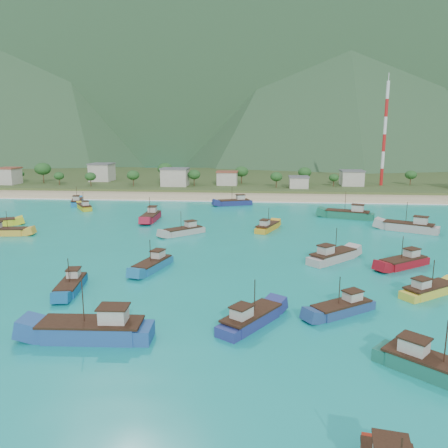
# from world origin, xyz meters

# --- Properties ---
(ground) EXTENTS (600.00, 600.00, 0.00)m
(ground) POSITION_xyz_m (0.00, 0.00, 0.00)
(ground) COLOR #0D9784
(ground) RESTS_ON ground
(beach) EXTENTS (400.00, 18.00, 1.20)m
(beach) POSITION_xyz_m (0.00, 79.00, 0.00)
(beach) COLOR beige
(beach) RESTS_ON ground
(land) EXTENTS (400.00, 110.00, 2.40)m
(land) POSITION_xyz_m (0.00, 140.00, 0.00)
(land) COLOR #385123
(land) RESTS_ON ground
(surf_line) EXTENTS (400.00, 2.50, 0.08)m
(surf_line) POSITION_xyz_m (0.00, 69.50, 0.00)
(surf_line) COLOR white
(surf_line) RESTS_ON ground
(mountains) EXTENTS (1520.00, 440.00, 260.00)m
(mountains) POSITION_xyz_m (-18.31, 403.81, 106.83)
(mountains) COLOR slate
(mountains) RESTS_ON ground
(village) EXTENTS (218.40, 26.87, 7.53)m
(village) POSITION_xyz_m (8.57, 103.60, 4.74)
(village) COLOR beige
(village) RESTS_ON ground
(vegetation) EXTENTS (275.78, 25.80, 9.21)m
(vegetation) POSITION_xyz_m (4.14, 104.39, 5.23)
(vegetation) COLOR #235623
(vegetation) RESTS_ON ground
(radio_tower) EXTENTS (1.20, 1.20, 40.30)m
(radio_tower) POSITION_xyz_m (54.61, 108.00, 21.75)
(radio_tower) COLOR red
(radio_tower) RESTS_ON ground
(boat_1) EXTENTS (8.81, 8.60, 5.62)m
(boat_1) POSITION_xyz_m (-9.73, 20.48, 0.63)
(boat_1) COLOR #AAA49B
(boat_1) RESTS_ON ground
(boat_2) EXTENTS (8.73, 7.28, 5.24)m
(boat_2) POSITION_xyz_m (17.65, -20.68, 0.56)
(boat_2) COLOR navy
(boat_2) RESTS_ON ground
(boat_4) EXTENTS (9.51, 7.98, 5.71)m
(boat_4) POSITION_xyz_m (31.23, 0.03, 0.65)
(boat_4) COLOR maroon
(boat_4) RESTS_ON ground
(boat_8) EXTENTS (8.87, 7.39, 5.32)m
(boat_8) POSITION_xyz_m (30.47, -13.26, 0.57)
(boat_8) COLOR gold
(boat_8) RESTS_ON ground
(boat_12) EXTENTS (11.07, 6.73, 6.29)m
(boat_12) POSITION_xyz_m (-1.41, 62.08, 0.75)
(boat_12) COLOR navy
(boat_12) RESTS_ON ground
(boat_13) EXTENTS (12.22, 8.65, 7.06)m
(boat_13) POSITION_xyz_m (40.99, 28.34, 0.89)
(boat_13) COLOR #A8A099
(boat_13) RESTS_ON ground
(boat_14) EXTENTS (12.49, 4.30, 7.28)m
(boat_14) POSITION_xyz_m (-10.25, -30.25, 0.93)
(boat_14) COLOR #224E93
(boat_14) RESTS_ON ground
(boat_17) EXTENTS (9.66, 9.62, 6.22)m
(boat_17) POSITION_xyz_m (19.82, 2.27, 0.74)
(boat_17) COLOR #ABA19A
(boat_17) RESTS_ON ground
(boat_18) EXTENTS (3.51, 11.03, 6.47)m
(boat_18) POSITION_xyz_m (-21.19, 35.67, 0.78)
(boat_18) COLOR #A5182F
(boat_18) RESTS_ON ground
(boat_19) EXTENTS (5.93, 9.75, 5.54)m
(boat_19) POSITION_xyz_m (8.64, 26.37, 0.61)
(boat_19) COLOR gold
(boat_19) RESTS_ON ground
(boat_20) EXTENTS (7.37, 9.06, 5.39)m
(boat_20) POSITION_xyz_m (-45.03, 50.21, 0.59)
(boat_20) COLOR gold
(boat_20) RESTS_ON ground
(boat_22) EXTENTS (6.20, 10.59, 6.01)m
(boat_22) POSITION_xyz_m (-50.95, 58.70, 0.70)
(boat_22) COLOR #1769A8
(boat_22) RESTS_ON ground
(boat_23) EXTENTS (10.06, 4.17, 5.77)m
(boat_23) POSITION_xyz_m (-48.83, 16.06, 0.66)
(boat_23) COLOR gold
(boat_23) RESTS_ON ground
(boat_24) EXTENTS (12.99, 7.60, 7.37)m
(boat_24) POSITION_xyz_m (29.96, 43.11, 0.95)
(boat_24) COLOR #19664A
(boat_24) RESTS_ON ground
(boat_26) EXTENTS (7.71, 9.70, 5.74)m
(boat_26) POSITION_xyz_m (6.47, -25.16, 0.65)
(boat_26) COLOR navy
(boat_26) RESTS_ON ground
(boat_29) EXTENTS (5.14, 9.72, 5.51)m
(boat_29) POSITION_xyz_m (-10.20, -5.07, 0.61)
(boat_29) COLOR #1C6899
(boat_29) RESTS_ON ground
(boat_30) EXTENTS (4.05, 9.21, 5.26)m
(boat_30) POSITION_xyz_m (-19.27, -15.85, 0.56)
(boat_30) COLOR #115890
(boat_30) RESTS_ON ground
(boat_31) EXTENTS (9.87, 8.97, 6.10)m
(boat_31) POSITION_xyz_m (23.44, -34.50, 0.72)
(boat_31) COLOR #1B6653
(boat_31) RESTS_ON ground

